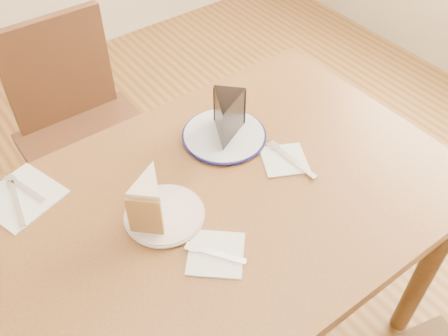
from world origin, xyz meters
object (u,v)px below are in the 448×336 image
table (222,222)px  chair_far (86,134)px  chocolate_cake (226,120)px  plate_navy (224,135)px  plate_cream (165,215)px  carrot_cake (151,197)px

table → chair_far: bearing=96.6°
chocolate_cake → plate_navy: bearing=-44.6°
table → plate_cream: (-0.15, 0.03, 0.10)m
plate_cream → plate_navy: (0.28, 0.14, 0.00)m
carrot_cake → chocolate_cake: chocolate_cake is taller
plate_cream → chair_far: bearing=84.6°
carrot_cake → chocolate_cake: size_ratio=0.88×
table → plate_cream: 0.18m
plate_cream → chocolate_cake: chocolate_cake is taller
table → carrot_cake: (-0.16, 0.05, 0.16)m
chair_far → chocolate_cake: (0.22, -0.54, 0.32)m
plate_cream → carrot_cake: size_ratio=1.71×
chair_far → plate_navy: chair_far is taller
plate_navy → carrot_cake: (-0.30, -0.12, 0.06)m
carrot_cake → plate_cream: bearing=-2.5°
chair_far → chocolate_cake: size_ratio=7.29×
table → carrot_cake: size_ratio=11.20×
plate_cream → chocolate_cake: size_ratio=1.51×
plate_navy → chocolate_cake: chocolate_cake is taller
plate_cream → plate_navy: same height
chair_far → plate_cream: chair_far is taller
chair_far → plate_cream: (-0.06, -0.68, 0.26)m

